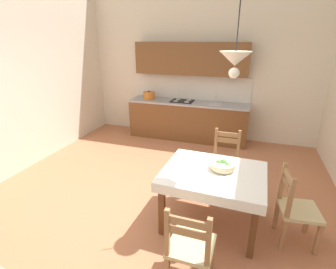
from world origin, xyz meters
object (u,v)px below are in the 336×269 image
dining_chair_camera_side (190,248)px  dining_table (213,181)px  dining_chair_kitchen_side (225,161)px  fruit_bowl (223,165)px  pendant_lamp (235,60)px  dining_chair_window_side (296,209)px  kitchen_cabinetry (188,103)px

dining_chair_camera_side → dining_table: bearing=87.0°
dining_chair_kitchen_side → fruit_bowl: (0.05, -0.88, 0.37)m
fruit_bowl → pendant_lamp: bearing=-72.7°
dining_chair_kitchen_side → dining_table: bearing=-92.9°
dining_table → dining_chair_kitchen_side: bearing=87.1°
dining_chair_window_side → pendant_lamp: size_ratio=1.16×
dining_chair_camera_side → pendant_lamp: (0.19, 0.89, 1.63)m
kitchen_cabinetry → dining_chair_kitchen_side: kitchen_cabinetry is taller
dining_chair_kitchen_side → fruit_bowl: size_ratio=3.10×
dining_table → dining_chair_kitchen_side: dining_chair_kitchen_side is taller
kitchen_cabinetry → dining_chair_window_side: 3.55m
dining_chair_camera_side → pendant_lamp: pendant_lamp is taller
dining_chair_camera_side → fruit_bowl: bearing=82.0°
dining_chair_camera_side → kitchen_cabinetry: bearing=104.6°
dining_chair_window_side → pendant_lamp: 1.82m
dining_chair_kitchen_side → pendant_lamp: pendant_lamp is taller
kitchen_cabinetry → dining_chair_window_side: kitchen_cabinetry is taller
dining_chair_window_side → pendant_lamp: (-0.82, -0.05, 1.63)m
dining_chair_window_side → dining_chair_kitchen_side: 1.33m
dining_table → pendant_lamp: size_ratio=1.56×
dining_chair_camera_side → pendant_lamp: size_ratio=1.16×
fruit_bowl → dining_chair_window_side: bearing=-6.0°
dining_table → fruit_bowl: fruit_bowl is taller
dining_table → kitchen_cabinetry: bearing=110.0°
dining_chair_window_side → dining_chair_kitchen_side: same height
dining_chair_camera_side → pendant_lamp: 1.86m
kitchen_cabinetry → dining_chair_window_side: (2.01, -2.90, -0.41)m
dining_chair_window_side → fruit_bowl: bearing=174.0°
dining_chair_camera_side → fruit_bowl: size_ratio=3.10×
kitchen_cabinetry → dining_chair_window_side: size_ratio=3.00×
dining_chair_window_side → fruit_bowl: dining_chair_window_side is taller
fruit_bowl → dining_chair_camera_side: bearing=-98.0°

